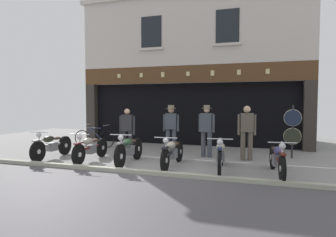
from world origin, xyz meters
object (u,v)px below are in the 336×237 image
Objects in this scene: salesman_left at (127,129)px; tyre_sign_pole at (292,128)px; motorcycle_center_left at (129,149)px; motorcycle_center_right at (221,154)px; salesman_right at (207,128)px; assistant_far_right at (247,130)px; motorcycle_far_left at (52,145)px; motorcycle_right at (277,158)px; motorcycle_center at (172,152)px; motorcycle_left at (91,147)px; shopkeeper_center at (171,127)px; leaning_bicycle at (94,138)px; advert_board_near at (142,106)px.

salesman_left is 0.92× the size of tyre_sign_pole.
motorcycle_center_right is (2.67, -0.05, -0.00)m from motorcycle_center_left.
salesman_right reaches higher than assistant_far_right.
salesman_left is 3.97m from assistant_far_right.
motorcycle_far_left is 0.96× the size of motorcycle_right.
motorcycle_center is at bearing 178.70° from motorcycle_far_left.
shopkeeper_center is (1.97, 1.97, 0.54)m from motorcycle_left.
salesman_right is (1.95, 1.77, 0.51)m from motorcycle_center_left.
motorcycle_right is at bearing 177.44° from motorcycle_far_left.
motorcycle_center is (2.63, 0.01, 0.00)m from motorcycle_left.
motorcycle_far_left is at bearing -7.55° from motorcycle_right.
tyre_sign_pole is at bearing -175.81° from salesman_left.
motorcycle_center_right is 1.01× the size of motorcycle_right.
motorcycle_left is at bearing -8.04° from motorcycle_right.
motorcycle_far_left is 7.74m from tyre_sign_pole.
salesman_left is 0.93× the size of assistant_far_right.
leaning_bicycle is (-1.45, 2.50, -0.05)m from motorcycle_left.
tyre_sign_pole is (5.34, 1.01, 0.12)m from salesman_left.
motorcycle_right is 1.19× the size of tyre_sign_pole.
motorcycle_center is at bearing -144.23° from tyre_sign_pole.
salesman_left reaches higher than motorcycle_center_left.
motorcycle_center is at bearing -9.40° from motorcycle_right.
motorcycle_far_left is at bearing -161.83° from tyre_sign_pole.
assistant_far_right is (4.54, 1.59, 0.53)m from motorcycle_left.
advert_board_near reaches higher than motorcycle_left.
assistant_far_right is at bearing 176.60° from salesman_left.
salesman_left is 3.10m from advert_board_near.
motorcycle_center is at bearing 101.56° from shopkeeper_center.
salesman_right reaches higher than motorcycle_far_left.
shopkeeper_center is at bearing -38.27° from motorcycle_right.
motorcycle_center is 5.23m from advert_board_near.
shopkeeper_center is 0.97× the size of leaning_bicycle.
tyre_sign_pole is (5.92, 2.38, 0.57)m from motorcycle_left.
salesman_left is at bearing 57.20° from leaning_bicycle.
leaning_bicycle is at bearing 179.07° from tyre_sign_pole.
shopkeeper_center is at bearing 77.39° from leaning_bicycle.
motorcycle_right is at bearing 176.99° from motorcycle_left.
motorcycle_left is 4.84m from assistant_far_right.
motorcycle_center_left is 1.00× the size of motorcycle_center_right.
motorcycle_center_left is (2.73, 0.01, 0.01)m from motorcycle_far_left.
salesman_left is at bearing -146.76° from motorcycle_far_left.
motorcycle_center_right is at bearing -46.71° from advert_board_near.
tyre_sign_pole is (3.29, 2.37, 0.57)m from motorcycle_center.
assistant_far_right reaches higher than motorcycle_center_right.
salesman_right is (-2.11, 1.87, 0.52)m from motorcycle_right.
assistant_far_right is 1.90× the size of advert_board_near.
motorcycle_center_right is (5.40, -0.04, 0.01)m from motorcycle_far_left.
leaning_bicycle is at bearing -27.77° from motorcycle_right.
leaning_bicycle is (-6.82, 2.61, -0.05)m from motorcycle_right.
advert_board_near is at bearing -55.02° from shopkeeper_center.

